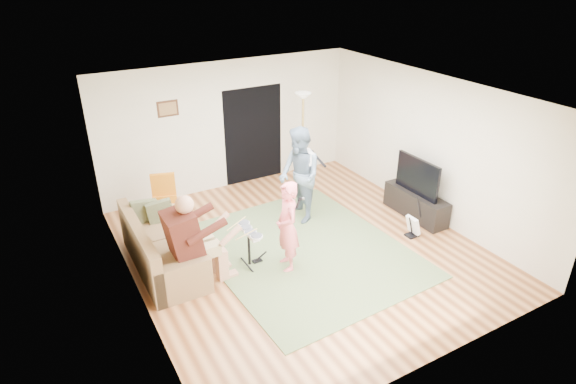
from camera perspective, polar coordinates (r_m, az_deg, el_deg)
The scene contains 19 objects.
floor at distance 8.36m, azimuth 1.72°, elevation -6.70°, with size 6.00×6.00×0.00m, color brown.
walls at distance 7.71m, azimuth 1.85°, elevation 1.76°, with size 5.50×6.00×2.70m, color silver, non-canonical shape.
ceiling at distance 7.26m, azimuth 2.01°, elevation 11.51°, with size 6.00×6.00×0.00m, color white.
window_blinds at distance 6.92m, azimuth -18.83°, elevation -0.88°, with size 2.05×2.05×0.00m, color olive.
doorway at distance 10.51m, azimuth -4.12°, elevation 6.74°, with size 2.10×2.10×0.00m, color black.
picture_frame at distance 9.66m, azimuth -14.07°, elevation 9.56°, with size 0.42×0.03×0.32m, color #3F2314.
area_rug at distance 8.29m, azimuth 2.01°, elevation -6.95°, with size 3.10×3.74×0.02m, color #596E43.
sofa at distance 8.01m, azimuth -15.12°, elevation -6.93°, with size 0.87×2.11×0.85m.
drummer at distance 7.41m, azimuth -10.72°, elevation -6.59°, with size 0.97×0.54×1.50m.
drum_kit at distance 7.81m, azimuth -4.64°, elevation -6.76°, with size 0.37×0.67×0.68m.
singer at distance 7.50m, azimuth -0.08°, elevation -4.14°, with size 0.55×0.36×1.50m, color #FD6E79.
microphone at distance 7.41m, azimuth 1.26°, elevation -1.28°, with size 0.06×0.06×0.24m, color black, non-canonical shape.
guitarist at distance 8.86m, azimuth 1.37°, elevation 1.98°, with size 0.88×0.69×1.81m, color slate.
guitar_held at distance 8.83m, azimuth 2.51°, elevation 4.18°, with size 0.12×0.60×0.26m, color white, non-canonical shape.
guitar_spare at distance 8.88m, azimuth 14.64°, elevation -3.79°, with size 0.29×0.26×0.80m.
torchiere_lamp at distance 10.02m, azimuth 1.77°, elevation 8.06°, with size 0.37×0.37×2.07m.
dining_chair at distance 8.98m, azimuth -14.33°, elevation -2.30°, with size 0.56×0.59×1.06m.
tv_cabinet at distance 9.56m, azimuth 14.90°, elevation -1.40°, with size 0.40×1.40×0.50m, color black.
television at distance 9.28m, azimuth 15.10°, elevation 1.82°, with size 0.06×1.05×0.70m, color black.
Camera 1 is at (-3.68, -5.98, 4.54)m, focal length 30.00 mm.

